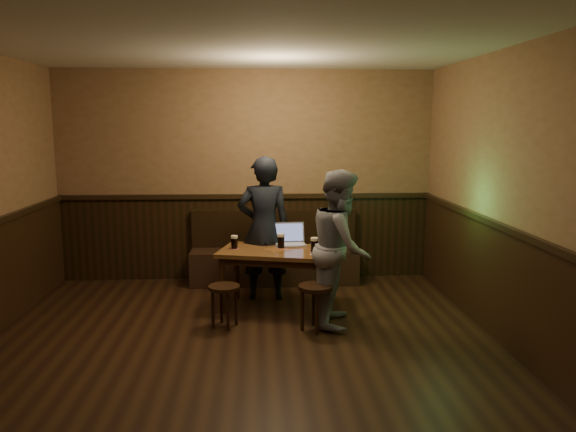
# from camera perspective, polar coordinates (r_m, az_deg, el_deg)

# --- Properties ---
(room) EXTENTS (5.04, 6.04, 2.84)m
(room) POSITION_cam_1_polar(r_m,az_deg,el_deg) (4.84, -4.84, -1.31)
(room) COLOR black
(room) RESTS_ON ground
(bench) EXTENTS (2.20, 0.50, 0.95)m
(bench) POSITION_cam_1_polar(r_m,az_deg,el_deg) (7.50, -1.39, -4.39)
(bench) COLOR black
(bench) RESTS_ON ground
(pub_table) EXTENTS (1.41, 1.01, 0.69)m
(pub_table) POSITION_cam_1_polar(r_m,az_deg,el_deg) (6.38, -1.09, -4.23)
(pub_table) COLOR brown
(pub_table) RESTS_ON ground
(stool_left) EXTENTS (0.42, 0.42, 0.44)m
(stool_left) POSITION_cam_1_polar(r_m,az_deg,el_deg) (5.89, -6.49, -7.87)
(stool_left) COLOR black
(stool_left) RESTS_ON ground
(stool_right) EXTENTS (0.37, 0.37, 0.47)m
(stool_right) POSITION_cam_1_polar(r_m,az_deg,el_deg) (5.76, 2.80, -7.96)
(stool_right) COLOR black
(stool_right) RESTS_ON ground
(pint_left) EXTENTS (0.10, 0.10, 0.16)m
(pint_left) POSITION_cam_1_polar(r_m,az_deg,el_deg) (6.41, -5.48, -2.66)
(pint_left) COLOR maroon
(pint_left) RESTS_ON pub_table
(pint_mid) EXTENTS (0.11, 0.11, 0.17)m
(pint_mid) POSITION_cam_1_polar(r_m,az_deg,el_deg) (6.41, -0.72, -2.55)
(pint_mid) COLOR maroon
(pint_mid) RESTS_ON pub_table
(pint_right) EXTENTS (0.11, 0.11, 0.17)m
(pint_right) POSITION_cam_1_polar(r_m,az_deg,el_deg) (6.20, 2.70, -2.97)
(pint_right) COLOR maroon
(pint_right) RESTS_ON pub_table
(laptop) EXTENTS (0.38, 0.31, 0.25)m
(laptop) POSITION_cam_1_polar(r_m,az_deg,el_deg) (6.60, 0.20, -2.37)
(laptop) COLOR silver
(laptop) RESTS_ON pub_table
(menu) EXTENTS (0.26, 0.26, 0.00)m
(menu) POSITION_cam_1_polar(r_m,az_deg,el_deg) (6.11, 3.44, -3.97)
(menu) COLOR silver
(menu) RESTS_ON pub_table
(person_suit) EXTENTS (0.64, 0.43, 1.72)m
(person_suit) POSITION_cam_1_polar(r_m,az_deg,el_deg) (6.68, -2.45, -1.27)
(person_suit) COLOR black
(person_suit) RESTS_ON ground
(person_grey) EXTENTS (0.77, 0.91, 1.63)m
(person_grey) POSITION_cam_1_polar(r_m,az_deg,el_deg) (5.89, 5.43, -3.20)
(person_grey) COLOR gray
(person_grey) RESTS_ON ground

